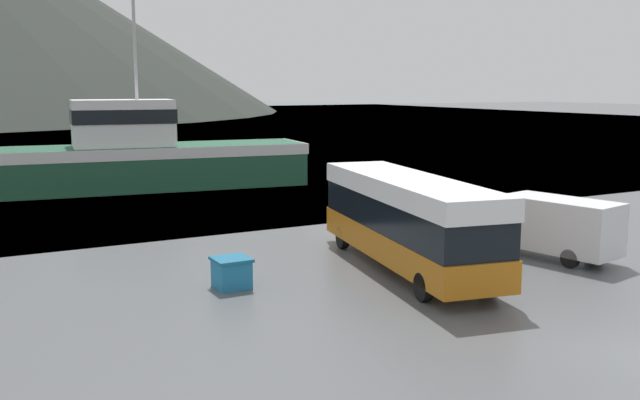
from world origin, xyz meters
name	(u,v)px	position (x,y,z in m)	size (l,w,h in m)	color
water_surface	(23,119)	(0.00, 138.63, 0.00)	(240.00, 240.00, 0.00)	slate
tour_bus	(407,218)	(-0.16, 9.82, 1.89)	(4.53, 11.13, 3.36)	#B26614
delivery_van	(546,225)	(5.70, 8.79, 1.25)	(3.18, 6.52, 2.34)	silver
fishing_boat	(149,155)	(-2.94, 34.60, 2.15)	(19.86, 7.25, 12.33)	#1E5138
storage_bin	(232,272)	(-6.69, 10.49, 0.52)	(1.18, 1.17, 1.01)	teal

